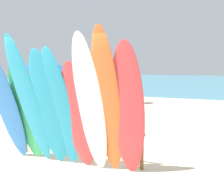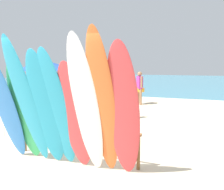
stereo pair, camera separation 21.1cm
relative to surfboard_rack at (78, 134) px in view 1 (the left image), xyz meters
The scene contains 17 objects.
ground 14.01m from the surfboard_rack, 90.00° to the left, with size 60.00×60.00×0.00m, color beige.
ocean_water 31.41m from the surfboard_rack, 90.00° to the left, with size 60.00×40.00×0.02m, color teal.
surfboard_rack is the anchor object (origin of this frame).
surfboard_blue_0 1.53m from the surfboard_rack, 152.03° to the right, with size 0.52×0.07×2.43m, color #337AD1.
surfboard_green_1 1.17m from the surfboard_rack, 150.28° to the right, with size 0.58×0.08×2.27m, color #38B266.
surfboard_teal_2 1.21m from the surfboard_rack, 134.07° to the right, with size 0.49×0.08×2.73m, color #289EC6.
surfboard_teal_3 0.92m from the surfboard_rack, 112.46° to the right, with size 0.56×0.07×2.45m, color #289EC6.
surfboard_teal_4 0.87m from the surfboard_rack, 91.45° to the right, with size 0.52×0.08×2.48m, color #289EC6.
surfboard_red_5 0.83m from the surfboard_rack, 59.64° to the right, with size 0.56×0.06×2.21m, color #D13D42.
surfboard_white_6 1.17m from the surfboard_rack, 46.97° to the right, with size 0.50×0.06×2.69m, color white.
surfboard_orange_7 1.37m from the surfboard_rack, 34.46° to the right, with size 0.46×0.07×2.79m, color orange.
surfboard_red_8 1.55m from the surfboard_rack, 23.58° to the right, with size 0.57×0.07×2.53m, color #D13D42.
beachgoer_strolling 4.24m from the surfboard_rack, 96.92° to the left, with size 0.45×0.39×1.49m.
beachgoer_near_rack 8.19m from the surfboard_rack, 97.32° to the left, with size 0.45×0.54×1.72m.
beach_chair_red 3.00m from the surfboard_rack, 157.52° to the left, with size 0.72×0.78×0.84m.
beach_chair_blue 4.24m from the surfboard_rack, 143.70° to the left, with size 0.66×0.82×0.81m.
beach_umbrella 3.50m from the surfboard_rack, 138.30° to the left, with size 1.96×1.96×2.20m.
Camera 1 is at (2.59, -4.66, 2.01)m, focal length 40.83 mm.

